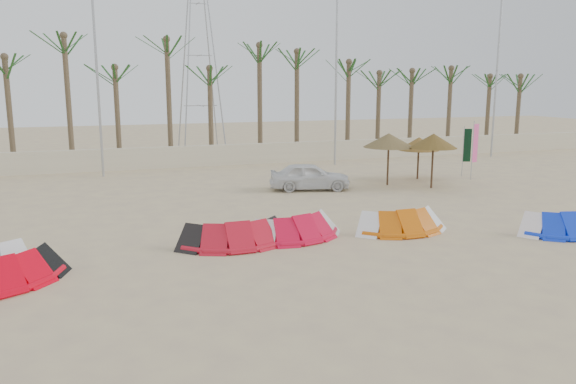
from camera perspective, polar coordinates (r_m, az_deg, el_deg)
name	(u,v)px	position (r m, az deg, el deg)	size (l,w,h in m)	color
ground	(364,283)	(14.84, 7.71, -9.15)	(120.00, 120.00, 0.00)	#C9B482
boundary_wall	(204,156)	(35.26, -8.57, 3.66)	(60.00, 0.30, 1.30)	beige
palm_line	(207,61)	(36.60, -8.23, 13.02)	(52.00, 4.00, 7.70)	brown
lamp_b	(97,70)	(32.40, -18.79, 11.64)	(1.25, 0.14, 11.00)	#A5A8AD
lamp_c	(337,72)	(35.46, 4.97, 12.07)	(1.25, 0.14, 11.00)	#A5A8AD
lamp_d	(497,73)	(41.80, 20.48, 11.26)	(1.25, 0.14, 11.00)	#A5A8AD
pylon	(202,154)	(41.38, -8.72, 3.82)	(3.00, 3.00, 14.00)	#A5A8AD
kite_red_mid	(233,231)	(18.14, -5.59, -3.95)	(3.58, 1.57, 0.90)	red
kite_red_right	(295,225)	(18.85, 0.69, -3.33)	(3.60, 2.25, 0.90)	red
kite_orange	(398,219)	(20.01, 11.12, -2.69)	(3.28, 1.56, 0.90)	#D55D09
kite_blue	(560,222)	(21.40, 25.88, -2.72)	(3.40, 2.17, 0.90)	#1032E5
parasol_left	(389,140)	(28.59, 10.20, 5.19)	(2.57, 2.57, 2.63)	#4C331E
parasol_mid	(433,141)	(28.24, 14.56, 5.05)	(2.31, 2.31, 2.68)	#4C331E
parasol_right	(419,144)	(30.85, 13.15, 4.79)	(2.19, 2.19, 2.26)	#4C331E
flag_pink	(475,145)	(31.50, 18.51, 4.56)	(0.44, 0.14, 3.14)	#A5A8AD
flag_green	(466,147)	(32.47, 17.63, 4.42)	(0.44, 0.14, 2.79)	#A5A8AD
car	(310,176)	(27.15, 2.21, 1.61)	(1.56, 3.87, 1.32)	silver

